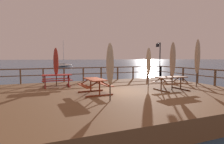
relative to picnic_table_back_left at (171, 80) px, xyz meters
name	(u,v)px	position (x,y,z in m)	size (l,w,h in m)	color
ground_plane	(117,105)	(-2.99, 0.86, -1.35)	(600.00, 600.00, 0.00)	navy
wooden_deck	(117,98)	(-2.99, 0.86, -0.95)	(13.65, 10.25, 0.80)	brown
railing_waterside_far	(92,72)	(-2.99, 5.83, 0.18)	(13.45, 0.10, 1.09)	brown
railing_side_right	(206,74)	(3.69, 0.86, 0.17)	(0.10, 10.05, 1.09)	brown
picnic_table_back_left	(171,80)	(0.00, 0.00, 0.00)	(1.75, 1.41, 0.78)	brown
picnic_table_mid_right	(57,78)	(-5.91, 3.81, 0.00)	(1.86, 1.47, 0.78)	maroon
picnic_table_mid_left	(95,83)	(-4.35, 0.61, 0.00)	(1.50, 1.75, 0.78)	#993819
patio_umbrella_tall_back_right	(173,60)	(0.02, -0.05, 1.18)	(0.32, 0.32, 2.72)	#4C3828
patio_umbrella_tall_mid_left	(56,62)	(-5.95, 3.83, 1.03)	(0.32, 0.32, 2.49)	#4C3828
patio_umbrella_tall_back_left	(197,57)	(2.18, 0.24, 1.35)	(0.32, 0.32, 2.99)	#4C3828
patio_umbrella_short_front	(110,64)	(-4.20, -1.16, 1.01)	(0.32, 0.32, 2.46)	#4C3828
patio_umbrella_short_mid	(149,62)	(-0.35, 1.80, 1.03)	(0.32, 0.32, 2.49)	#4C3828
lamp_post_hooked	(159,55)	(2.97, 5.19, 1.56)	(0.62, 0.42, 3.20)	black
sailboat_distant	(63,65)	(-0.34, 46.63, -0.84)	(6.20, 3.77, 7.72)	white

